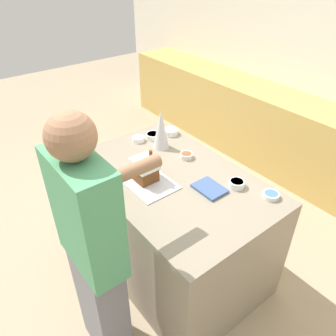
# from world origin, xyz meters

# --- Properties ---
(ground_plane) EXTENTS (12.00, 12.00, 0.00)m
(ground_plane) POSITION_xyz_m (0.00, 0.00, 0.00)
(ground_plane) COLOR tan
(back_cabinet_block) EXTENTS (6.00, 0.60, 0.92)m
(back_cabinet_block) POSITION_xyz_m (0.00, 2.01, 0.46)
(back_cabinet_block) COLOR tan
(back_cabinet_block) RESTS_ON ground_plane
(kitchen_island) EXTENTS (1.54, 0.99, 0.94)m
(kitchen_island) POSITION_xyz_m (0.00, 0.00, 0.47)
(kitchen_island) COLOR gray
(kitchen_island) RESTS_ON ground_plane
(baking_tray) EXTENTS (0.47, 0.30, 0.01)m
(baking_tray) POSITION_xyz_m (-0.09, -0.17, 0.94)
(baking_tray) COLOR silver
(baking_tray) RESTS_ON kitchen_island
(gingerbread_house) EXTENTS (0.17, 0.16, 0.26)m
(gingerbread_house) POSITION_xyz_m (-0.09, -0.17, 1.04)
(gingerbread_house) COLOR brown
(gingerbread_house) RESTS_ON baking_tray
(decorative_tree) EXTENTS (0.13, 0.13, 0.34)m
(decorative_tree) POSITION_xyz_m (-0.40, 0.20, 1.11)
(decorative_tree) COLOR silver
(decorative_tree) RESTS_ON kitchen_island
(candy_bowl_near_tray_left) EXTENTS (0.13, 0.13, 0.05)m
(candy_bowl_near_tray_left) POSITION_xyz_m (-0.56, 0.24, 0.96)
(candy_bowl_near_tray_left) COLOR white
(candy_bowl_near_tray_left) RESTS_ON kitchen_island
(candy_bowl_near_tray_right) EXTENTS (0.11, 0.11, 0.05)m
(candy_bowl_near_tray_right) POSITION_xyz_m (0.37, 0.29, 0.96)
(candy_bowl_near_tray_right) COLOR white
(candy_bowl_near_tray_right) RESTS_ON kitchen_island
(candy_bowl_behind_tray) EXTENTS (0.13, 0.13, 0.05)m
(candy_bowl_behind_tray) POSITION_xyz_m (-0.52, 0.41, 0.96)
(candy_bowl_behind_tray) COLOR white
(candy_bowl_behind_tray) RESTS_ON kitchen_island
(candy_bowl_far_right) EXTENTS (0.10, 0.10, 0.04)m
(candy_bowl_far_right) POSITION_xyz_m (-0.14, 0.26, 0.96)
(candy_bowl_far_right) COLOR silver
(candy_bowl_far_right) RESTS_ON kitchen_island
(candy_bowl_beside_tree) EXTENTS (0.11, 0.11, 0.04)m
(candy_bowl_beside_tree) POSITION_xyz_m (0.59, 0.38, 0.96)
(candy_bowl_beside_tree) COLOR white
(candy_bowl_beside_tree) RESTS_ON kitchen_island
(candy_bowl_front_corner) EXTENTS (0.11, 0.11, 0.04)m
(candy_bowl_front_corner) POSITION_xyz_m (-0.60, 0.11, 0.96)
(candy_bowl_front_corner) COLOR white
(candy_bowl_front_corner) RESTS_ON kitchen_island
(cookbook) EXTENTS (0.22, 0.17, 0.02)m
(cookbook) POSITION_xyz_m (0.28, 0.12, 0.95)
(cookbook) COLOR #3F598C
(cookbook) RESTS_ON kitchen_island
(person) EXTENTS (0.47, 0.58, 1.78)m
(person) POSITION_xyz_m (0.27, -0.78, 0.92)
(person) COLOR slate
(person) RESTS_ON ground_plane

